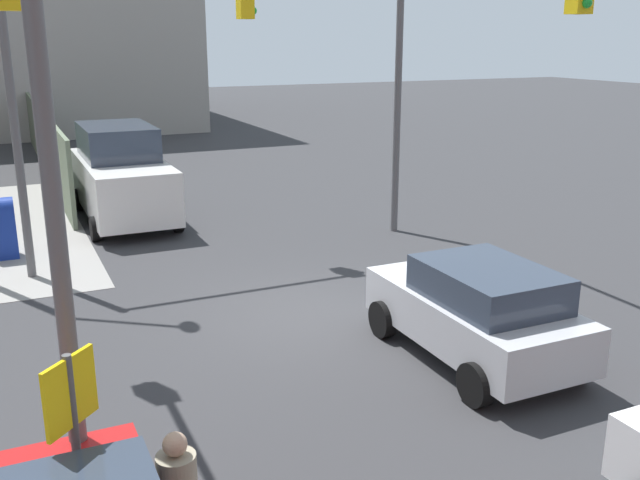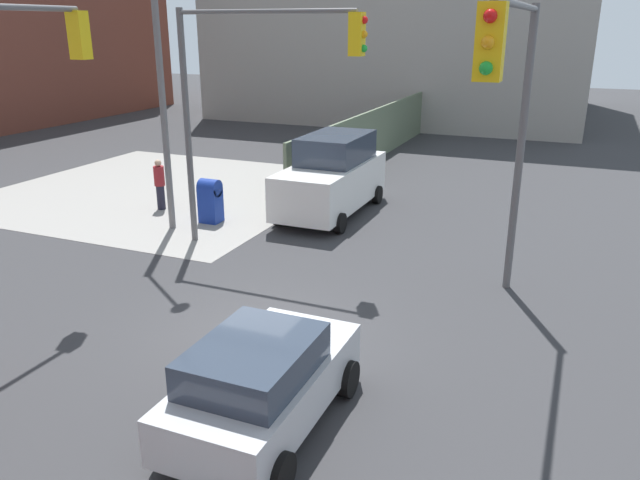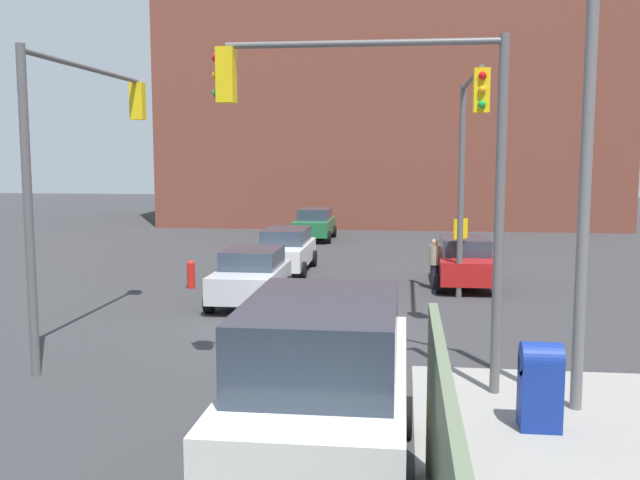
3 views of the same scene
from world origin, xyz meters
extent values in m
plane|color=#333335|center=(0.00, 0.00, 0.00)|extent=(120.00, 120.00, 0.00)
cube|color=gray|center=(9.00, 9.00, 0.01)|extent=(12.00, 12.00, 0.01)
cube|color=#607056|center=(19.57, 3.20, 1.20)|extent=(23.14, 0.12, 2.40)
cube|color=#9E9B93|center=(36.00, 6.25, 7.04)|extent=(20.00, 24.00, 14.07)
cube|color=yellow|center=(0.75, 4.50, 5.85)|extent=(0.32, 0.36, 1.00)
sphere|color=red|center=(0.93, 4.50, 6.17)|extent=(0.18, 0.18, 0.18)
sphere|color=orange|center=(0.93, 4.50, 5.85)|extent=(0.18, 0.18, 0.18)
sphere|color=green|center=(0.93, 4.50, 5.53)|extent=(0.18, 0.18, 0.18)
cylinder|color=#59595B|center=(4.50, -4.50, 3.25)|extent=(0.18, 0.18, 6.50)
cylinder|color=#59595B|center=(1.52, -4.50, 6.38)|extent=(5.96, 0.12, 0.12)
cube|color=yellow|center=(-1.46, -4.50, 5.85)|extent=(0.32, 0.36, 1.00)
sphere|color=red|center=(-1.64, -4.50, 6.17)|extent=(0.18, 0.18, 0.18)
sphere|color=orange|center=(-1.64, -4.50, 5.85)|extent=(0.18, 0.18, 0.18)
sphere|color=green|center=(-1.64, -4.50, 5.53)|extent=(0.18, 0.18, 0.18)
cylinder|color=#59595B|center=(4.50, 4.50, 3.25)|extent=(0.18, 0.18, 6.50)
cylinder|color=#59595B|center=(4.50, 2.00, 6.38)|extent=(0.12, 5.00, 0.12)
cube|color=yellow|center=(4.50, -0.50, 5.85)|extent=(0.36, 0.32, 1.00)
sphere|color=red|center=(4.50, -0.68, 6.17)|extent=(0.18, 0.18, 0.18)
sphere|color=orange|center=(4.50, -0.68, 5.85)|extent=(0.18, 0.18, 0.18)
sphere|color=green|center=(4.50, -0.68, 5.53)|extent=(0.18, 0.18, 0.18)
cylinder|color=slate|center=(5.20, 5.80, 4.00)|extent=(0.20, 0.20, 8.00)
cube|color=navy|center=(6.20, 5.00, 0.57)|extent=(0.56, 0.64, 1.15)
cylinder|color=navy|center=(6.20, 5.00, 1.15)|extent=(0.56, 0.64, 0.56)
cube|color=#B7BABF|center=(-2.75, -1.69, 0.70)|extent=(3.85, 1.80, 0.75)
cube|color=#2D3847|center=(-3.05, -1.69, 1.35)|extent=(2.15, 1.58, 0.55)
cylinder|color=black|center=(-1.44, -0.79, 0.32)|extent=(0.64, 0.22, 0.64)
cylinder|color=black|center=(-1.44, -2.59, 0.32)|extent=(0.64, 0.22, 0.64)
cylinder|color=black|center=(-4.05, -0.79, 0.32)|extent=(0.64, 0.22, 0.64)
cylinder|color=black|center=(-4.05, -2.59, 0.32)|extent=(0.64, 0.22, 0.64)
cube|color=white|center=(8.62, 1.80, 1.02)|extent=(5.40, 2.10, 1.40)
cube|color=#2D3847|center=(9.05, 1.80, 2.17)|extent=(3.02, 1.85, 0.90)
cylinder|color=black|center=(6.79, 0.75, 0.32)|extent=(0.64, 0.22, 0.64)
cylinder|color=black|center=(6.79, 2.85, 0.32)|extent=(0.64, 0.22, 0.64)
cylinder|color=black|center=(10.46, 0.75, 0.32)|extent=(0.64, 0.22, 0.64)
cylinder|color=black|center=(10.46, 2.85, 0.32)|extent=(0.64, 0.22, 0.64)
cylinder|color=maroon|center=(6.80, 7.40, 1.18)|extent=(0.36, 0.36, 0.67)
sphere|color=tan|center=(6.80, 7.40, 1.63)|extent=(0.23, 0.23, 0.23)
cylinder|color=#1E1E2D|center=(6.80, 7.40, 0.42)|extent=(0.28, 0.28, 0.85)
camera|label=1|loc=(-11.30, 4.94, 4.99)|focal=40.00mm
camera|label=2|loc=(-10.21, -5.79, 6.07)|focal=35.00mm
camera|label=3|loc=(17.59, 2.80, 4.39)|focal=40.00mm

